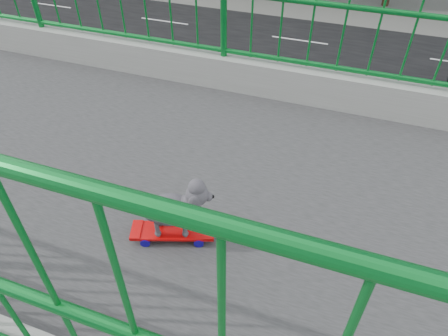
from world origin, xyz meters
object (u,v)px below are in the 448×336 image
car_5 (111,165)px  car_6 (333,147)px  car_7 (298,91)px  car_2 (31,46)px  skateboard (173,232)px  poodle (174,207)px

car_5 → car_6: (-3.20, 6.45, 0.09)m
car_7 → car_2: bearing=90.0°
car_2 → car_5: car_2 is taller
skateboard → car_2: size_ratio=0.10×
car_6 → car_7: (-3.20, -1.82, 0.00)m
car_6 → car_7: bearing=-150.3°
car_5 → car_7: size_ratio=0.78×
car_2 → car_7: (0.00, 12.99, 0.08)m
skateboard → car_5: bearing=-157.3°
skateboard → car_2: skateboard is taller
car_2 → car_5: size_ratio=1.21×
car_6 → car_7: car_7 is taller
car_5 → car_7: car_7 is taller
car_5 → car_7: bearing=144.1°
car_2 → poodle: bearing=-132.2°
poodle → car_7: poodle is taller
skateboard → poodle: size_ratio=1.23×
car_5 → skateboard: bearing=41.9°
poodle → car_6: poodle is taller
car_6 → car_5: bearing=-63.6°
poodle → car_5: (-6.44, -5.80, -6.56)m
skateboard → poodle: poodle is taller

